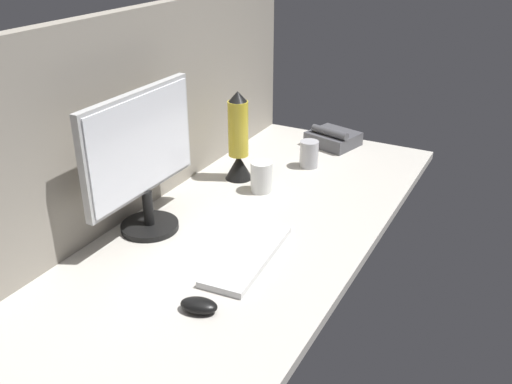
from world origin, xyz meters
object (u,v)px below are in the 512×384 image
(desk_phone, at_px, (332,138))
(lava_lamp, at_px, (238,143))
(monitor, at_px, (141,155))
(mouse, at_px, (199,305))
(mug_ceramic_white, at_px, (262,176))
(mug_steel, at_px, (309,154))
(keyboard, at_px, (247,255))

(desk_phone, bearing_deg, lava_lamp, 159.03)
(monitor, bearing_deg, lava_lamp, -7.82)
(monitor, distance_m, mouse, 0.51)
(mug_ceramic_white, bearing_deg, lava_lamp, 65.98)
(monitor, xyz_separation_m, mug_ceramic_white, (0.41, -0.19, -0.19))
(mouse, height_order, mug_ceramic_white, mug_ceramic_white)
(mug_steel, bearing_deg, mug_ceramic_white, 167.29)
(mouse, xyz_separation_m, desk_phone, (1.22, 0.12, 0.01))
(mug_ceramic_white, relative_size, lava_lamp, 0.34)
(mouse, bearing_deg, desk_phone, -7.01)
(mug_ceramic_white, xyz_separation_m, lava_lamp, (0.06, 0.13, 0.08))
(mug_steel, xyz_separation_m, lava_lamp, (-0.22, 0.19, 0.09))
(mouse, distance_m, mug_ceramic_white, 0.70)
(mouse, distance_m, lava_lamp, 0.80)
(monitor, distance_m, desk_phone, 1.00)
(lava_lamp, bearing_deg, mug_ceramic_white, -114.02)
(keyboard, bearing_deg, mouse, 177.41)
(lava_lamp, bearing_deg, keyboard, -147.82)
(keyboard, relative_size, mouse, 3.85)
(monitor, height_order, desk_phone, monitor)
(mouse, bearing_deg, mug_steel, -5.74)
(mouse, height_order, mug_steel, mug_steel)
(lava_lamp, height_order, desk_phone, lava_lamp)
(monitor, height_order, lava_lamp, monitor)
(monitor, bearing_deg, mouse, -126.37)
(mug_ceramic_white, height_order, lava_lamp, lava_lamp)
(mug_steel, bearing_deg, desk_phone, 0.91)
(monitor, height_order, keyboard, monitor)
(monitor, bearing_deg, desk_phone, -14.72)
(mug_ceramic_white, distance_m, desk_phone, 0.54)
(keyboard, distance_m, mug_ceramic_white, 0.45)
(keyboard, distance_m, lava_lamp, 0.57)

